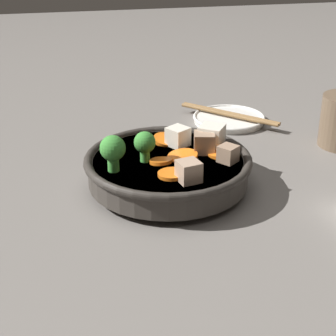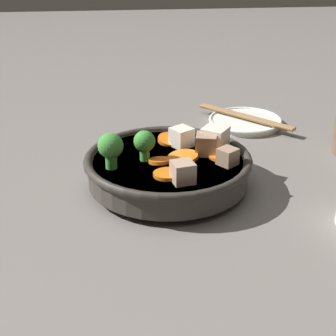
# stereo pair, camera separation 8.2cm
# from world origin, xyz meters

# --- Properties ---
(ground_plane) EXTENTS (3.00, 3.00, 0.00)m
(ground_plane) POSITION_xyz_m (0.00, 0.00, 0.00)
(ground_plane) COLOR slate
(stirfry_bowl) EXTENTS (0.24, 0.24, 0.10)m
(stirfry_bowl) POSITION_xyz_m (0.00, 0.00, 0.03)
(stirfry_bowl) COLOR #38332D
(stirfry_bowl) RESTS_ON ground_plane
(side_saucer) EXTENTS (0.14, 0.14, 0.01)m
(side_saucer) POSITION_xyz_m (-0.24, 0.17, 0.01)
(side_saucer) COLOR white
(side_saucer) RESTS_ON ground_plane
(chopsticks_pair) EXTENTS (0.16, 0.15, 0.01)m
(chopsticks_pair) POSITION_xyz_m (-0.24, 0.17, 0.02)
(chopsticks_pair) COLOR olive
(chopsticks_pair) RESTS_ON side_saucer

